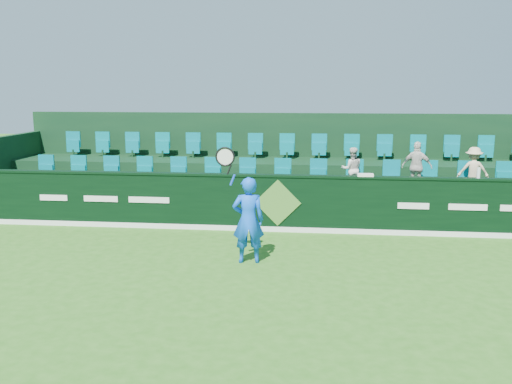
# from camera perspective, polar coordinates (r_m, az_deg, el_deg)

# --- Properties ---
(ground) EXTENTS (60.00, 60.00, 0.00)m
(ground) POSITION_cam_1_polar(r_m,az_deg,el_deg) (9.79, 0.39, -9.68)
(ground) COLOR #286317
(ground) RESTS_ON ground
(sponsor_hoarding) EXTENTS (16.00, 0.25, 1.35)m
(sponsor_hoarding) POSITION_cam_1_polar(r_m,az_deg,el_deg) (13.44, 2.23, -1.10)
(sponsor_hoarding) COLOR black
(sponsor_hoarding) RESTS_ON ground
(stand_tier_front) EXTENTS (16.00, 2.00, 0.80)m
(stand_tier_front) POSITION_cam_1_polar(r_m,az_deg,el_deg) (14.57, 2.54, -1.29)
(stand_tier_front) COLOR black
(stand_tier_front) RESTS_ON ground
(stand_tier_back) EXTENTS (16.00, 1.80, 1.30)m
(stand_tier_back) POSITION_cam_1_polar(r_m,az_deg,el_deg) (16.39, 3.01, 0.91)
(stand_tier_back) COLOR black
(stand_tier_back) RESTS_ON ground
(stand_rear) EXTENTS (16.00, 4.10, 2.60)m
(stand_rear) POSITION_cam_1_polar(r_m,az_deg,el_deg) (16.75, 3.12, 3.08)
(stand_rear) COLOR black
(stand_rear) RESTS_ON ground
(seat_row_front) EXTENTS (13.50, 0.50, 0.60)m
(seat_row_front) POSITION_cam_1_polar(r_m,az_deg,el_deg) (14.84, 2.67, 1.67)
(seat_row_front) COLOR #036D7A
(seat_row_front) RESTS_ON stand_tier_front
(seat_row_back) EXTENTS (13.50, 0.50, 0.60)m
(seat_row_back) POSITION_cam_1_polar(r_m,az_deg,el_deg) (16.56, 3.11, 4.33)
(seat_row_back) COLOR #036D7A
(seat_row_back) RESTS_ON stand_tier_back
(tennis_player) EXTENTS (1.00, 0.50, 2.32)m
(tennis_player) POSITION_cam_1_polar(r_m,az_deg,el_deg) (10.99, -0.82, -2.74)
(tennis_player) COLOR blue
(tennis_player) RESTS_ON ground
(spectator_left) EXTENTS (0.57, 0.46, 1.09)m
(spectator_left) POSITION_cam_1_polar(r_m,az_deg,el_deg) (14.42, 9.57, 2.26)
(spectator_left) COLOR silver
(spectator_left) RESTS_ON stand_tier_front
(spectator_middle) EXTENTS (0.79, 0.51, 1.25)m
(spectator_middle) POSITION_cam_1_polar(r_m,az_deg,el_deg) (14.58, 15.80, 2.42)
(spectator_middle) COLOR beige
(spectator_middle) RESTS_ON stand_tier_front
(spectator_right) EXTENTS (0.78, 0.51, 1.14)m
(spectator_right) POSITION_cam_1_polar(r_m,az_deg,el_deg) (14.86, 20.90, 2.04)
(spectator_right) COLOR #CBB88F
(spectator_right) RESTS_ON stand_tier_front
(towel) EXTENTS (0.36, 0.24, 0.05)m
(towel) POSITION_cam_1_polar(r_m,az_deg,el_deg) (13.32, 10.88, 1.68)
(towel) COLOR white
(towel) RESTS_ON sponsor_hoarding
(drinks_bottle) EXTENTS (0.08, 0.08, 0.24)m
(drinks_bottle) POSITION_cam_1_polar(r_m,az_deg,el_deg) (13.73, 21.37, 1.80)
(drinks_bottle) COLOR silver
(drinks_bottle) RESTS_ON sponsor_hoarding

